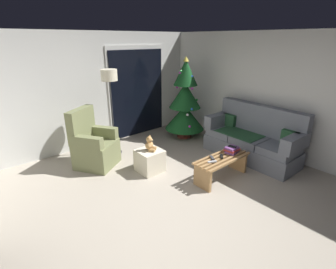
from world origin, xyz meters
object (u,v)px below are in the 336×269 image
(book_stack, at_px, (232,150))
(ottoman, at_px, (150,161))
(remote_silver, at_px, (212,162))
(teddy_bear_honey, at_px, (150,144))
(couch, at_px, (253,139))
(cell_phone, at_px, (232,146))
(christmas_tree, at_px, (185,103))
(armchair, at_px, (94,146))
(remote_black, at_px, (222,156))
(floor_lamp, at_px, (110,84))
(coffee_table, at_px, (222,164))
(remote_graphite, at_px, (212,158))

(book_stack, bearing_deg, ottoman, 136.71)
(remote_silver, bearing_deg, book_stack, 115.62)
(teddy_bear_honey, bearing_deg, ottoman, 127.53)
(remote_silver, relative_size, ottoman, 0.35)
(couch, height_order, cell_phone, couch)
(cell_phone, distance_m, christmas_tree, 2.02)
(remote_silver, distance_m, cell_phone, 0.59)
(book_stack, distance_m, armchair, 2.61)
(remote_silver, bearing_deg, ottoman, -130.56)
(book_stack, bearing_deg, remote_black, 179.18)
(remote_silver, height_order, floor_lamp, floor_lamp)
(remote_black, bearing_deg, remote_silver, -126.70)
(remote_black, bearing_deg, christmas_tree, 111.29)
(remote_black, xyz_separation_m, christmas_tree, (0.92, 1.89, 0.45))
(armchair, bearing_deg, cell_phone, -47.11)
(coffee_table, relative_size, armchair, 0.97)
(couch, relative_size, remote_graphite, 12.52)
(couch, relative_size, armchair, 1.73)
(christmas_tree, relative_size, armchair, 1.74)
(teddy_bear_honey, bearing_deg, remote_graphite, -56.38)
(christmas_tree, distance_m, ottoman, 2.04)
(remote_graphite, height_order, cell_phone, cell_phone)
(christmas_tree, distance_m, armchair, 2.45)
(book_stack, distance_m, ottoman, 1.52)
(coffee_table, bearing_deg, remote_graphite, 151.48)
(remote_silver, relative_size, armchair, 0.14)
(couch, xyz_separation_m, ottoman, (-1.98, 0.90, -0.19))
(remote_silver, distance_m, ottoman, 1.19)
(couch, xyz_separation_m, christmas_tree, (-0.25, 1.76, 0.47))
(coffee_table, bearing_deg, teddy_bear_honey, 127.53)
(floor_lamp, distance_m, teddy_bear_honey, 1.50)
(remote_silver, relative_size, cell_phone, 1.08)
(coffee_table, xyz_separation_m, armchair, (-1.48, 1.93, 0.13))
(couch, height_order, teddy_bear_honey, couch)
(cell_phone, bearing_deg, floor_lamp, 103.82)
(ottoman, bearing_deg, cell_phone, -43.00)
(remote_graphite, distance_m, book_stack, 0.47)
(remote_black, distance_m, floor_lamp, 2.58)
(remote_graphite, xyz_separation_m, book_stack, (0.46, -0.08, 0.04))
(remote_black, bearing_deg, remote_graphite, -156.01)
(christmas_tree, relative_size, ottoman, 4.48)
(cell_phone, bearing_deg, remote_black, 164.80)
(remote_silver, distance_m, teddy_bear_honey, 1.17)
(couch, height_order, remote_black, couch)
(teddy_bear_honey, bearing_deg, floor_lamp, 95.36)
(remote_black, distance_m, book_stack, 0.29)
(couch, distance_m, ottoman, 2.18)
(coffee_table, xyz_separation_m, floor_lamp, (-0.90, 2.18, 1.23))
(remote_graphite, distance_m, armchair, 2.26)
(ottoman, bearing_deg, remote_black, -51.93)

